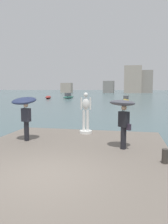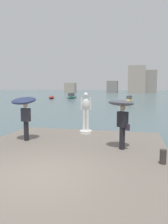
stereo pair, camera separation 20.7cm
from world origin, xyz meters
name	(u,v)px [view 2 (the right image)]	position (x,y,z in m)	size (l,w,h in m)	color
ground_plane	(121,101)	(0.00, 40.00, 0.00)	(400.00, 400.00, 0.00)	#4C666B
pier	(62,160)	(0.00, 1.82, 0.20)	(7.68, 9.65, 0.40)	#70665B
statue_white_figure	(86,116)	(0.05, 5.69, 1.30)	(0.66, 0.66, 2.15)	white
onlooker_left	(24,106)	(-2.34, 3.60, 1.99)	(1.31, 1.33, 2.03)	black
onlooker_right	(122,111)	(2.03, 3.13, 1.91)	(1.39, 1.39, 1.96)	black
mooring_bollard	(163,157)	(3.42, 1.66, 0.63)	(0.21, 0.21, 0.46)	#38332D
boat_near	(72,96)	(-13.01, 48.98, 0.52)	(2.16, 5.41, 1.44)	#336B5B
boat_mid	(129,100)	(1.64, 36.07, 0.46)	(1.78, 4.70, 1.30)	#B2993D
boat_rightward	(52,97)	(-17.65, 46.74, 0.38)	(2.18, 3.98, 0.76)	#9E2D28
distant_skyline	(141,82)	(6.09, 110.39, 5.41)	(66.39, 10.34, 13.76)	#A89989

